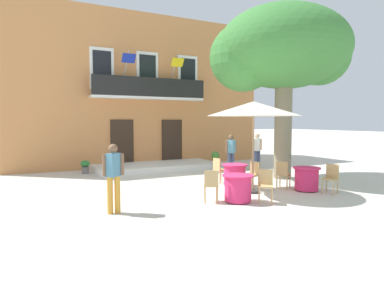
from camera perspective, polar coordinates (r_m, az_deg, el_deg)
ground_plane at (r=12.53m, az=-0.00°, el=-6.43°), size 120.00×120.00×0.00m
building_facade at (r=18.90m, az=-9.56°, el=8.42°), size 13.00×5.09×7.50m
entrance_step_platform at (r=15.95m, az=-5.91°, el=-3.75°), size 5.72×2.45×0.25m
plane_tree at (r=13.94m, az=14.88°, el=14.82°), size 5.35×4.70×6.63m
cafe_table_near_tree at (r=11.83m, az=7.18°, el=-5.16°), size 0.86×0.86×0.76m
cafe_chair_near_tree_0 at (r=12.31m, az=4.54°, el=-4.13°), size 0.46×0.46×0.91m
cafe_chair_near_tree_1 at (r=11.35m, az=10.16°, el=-4.87°), size 0.47×0.47×0.91m
cafe_table_middle at (r=11.59m, az=18.68°, el=-5.53°), size 0.86×0.86×0.76m
cafe_chair_middle_0 at (r=11.68m, az=15.01°, el=-4.70°), size 0.55×0.55×0.91m
cafe_chair_middle_1 at (r=11.36m, az=22.33°, el=-5.10°), size 0.52×0.52×0.91m
cafe_table_front at (r=9.57m, az=7.71°, el=-7.33°), size 0.86×0.86×0.76m
cafe_chair_front_0 at (r=9.40m, az=3.23°, el=-6.66°), size 0.54×0.54×0.91m
cafe_chair_front_1 at (r=9.60m, az=12.25°, el=-6.52°), size 0.56×0.56×0.91m
cafe_umbrella at (r=10.70m, az=10.30°, el=5.78°), size 2.90×2.90×2.85m
ground_planter_left at (r=15.23m, az=-17.49°, el=-3.56°), size 0.39×0.39×0.56m
ground_planter_right at (r=17.38m, az=3.94°, el=-2.25°), size 0.42×0.42×0.69m
pedestrian_near_entrance at (r=15.76m, az=10.89°, el=-0.89°), size 0.53×0.39×1.68m
pedestrian_mid_plaza at (r=8.46m, az=-13.06°, el=-4.96°), size 0.53×0.38×1.70m
pedestrian_by_tree at (r=14.66m, az=6.56°, el=-1.23°), size 0.53×0.39×1.66m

